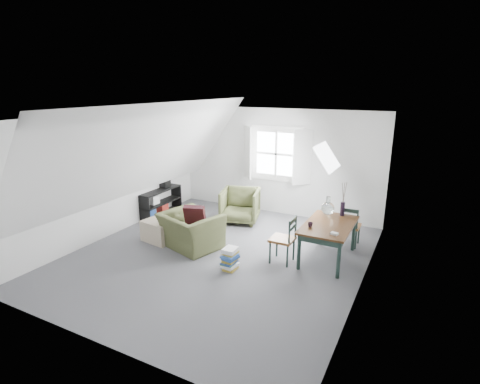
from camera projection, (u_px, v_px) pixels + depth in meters
The scene contains 24 objects.
floor at pixel (219, 256), 6.84m from camera, with size 5.50×5.50×0.00m, color #505055.
ceiling at pixel (216, 117), 6.15m from camera, with size 5.50×5.50×0.00m, color white.
wall_back at pixel (277, 162), 8.85m from camera, with size 5.00×5.00×0.00m, color silver.
wall_front at pixel (91, 249), 4.15m from camera, with size 5.00×5.00×0.00m, color silver.
wall_left at pixel (112, 175), 7.60m from camera, with size 5.50×5.50×0.00m, color silver.
wall_right at pixel (367, 211), 5.40m from camera, with size 5.50×5.50×0.00m, color silver.
slope_left at pixel (146, 153), 7.04m from camera, with size 5.50×5.50×0.00m, color white.
slope_right at pixel (305, 169), 5.67m from camera, with size 5.50×5.50×0.00m, color white.
dormer_window at pixel (276, 154), 8.73m from camera, with size 1.71×0.35×1.30m.
skylight at pixel (327, 157), 6.79m from camera, with size 0.55×0.75×0.04m, color white.
armchair_near at pixel (191, 247), 7.19m from camera, with size 1.05×0.92×0.68m, color #434926.
armchair_far at pixel (240, 221), 8.56m from camera, with size 0.81×0.84×0.76m, color #434926.
throw_pillow at pixel (195, 215), 7.15m from camera, with size 0.40×0.11×0.40m, color black.
ottoman at pixel (162, 230), 7.51m from camera, with size 0.63×0.63×0.42m, color tan.
dining_table at pixel (329, 229), 6.55m from camera, with size 0.80×1.34×0.67m.
demijohn at pixel (328, 208), 6.94m from camera, with size 0.25×0.25×0.35m.
vase_twigs at pixel (343, 208), 6.91m from camera, with size 0.08×0.09×0.64m.
cup at pixel (310, 227), 6.38m from camera, with size 0.09×0.09×0.08m, color black.
paper_box at pixel (334, 234), 6.05m from camera, with size 0.12×0.08×0.04m, color white.
dining_chair_far at pixel (350, 225), 7.17m from camera, with size 0.37×0.37×0.79m.
dining_chair_near at pixel (284, 239), 6.48m from camera, with size 0.40×0.40×0.84m.
media_shelf at pixel (158, 204), 8.91m from camera, with size 0.41×1.22×0.62m.
electronics_box at pixel (165, 184), 9.04m from camera, with size 0.17×0.24×0.19m, color black.
magazine_stack at pixel (230, 259), 6.29m from camera, with size 0.28×0.33×0.37m.
Camera 1 is at (3.22, -5.38, 3.00)m, focal length 28.00 mm.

